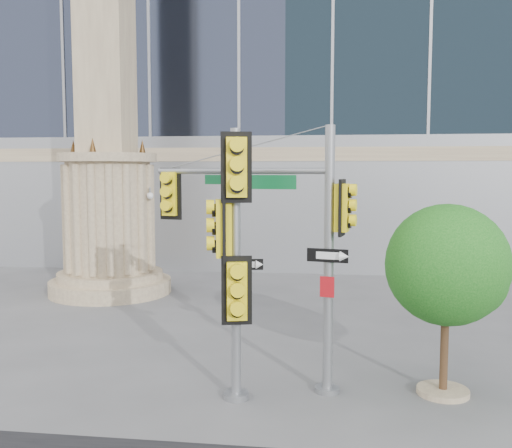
# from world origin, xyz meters

# --- Properties ---
(ground) EXTENTS (120.00, 120.00, 0.00)m
(ground) POSITION_xyz_m (0.00, 0.00, 0.00)
(ground) COLOR #545456
(ground) RESTS_ON ground
(monument) EXTENTS (4.40, 4.40, 16.60)m
(monument) POSITION_xyz_m (-6.00, 9.00, 5.52)
(monument) COLOR gray
(monument) RESTS_ON ground
(main_signal_pole) EXTENTS (4.10, 1.20, 5.36)m
(main_signal_pole) POSITION_xyz_m (1.03, 0.67, 3.32)
(main_signal_pole) COLOR slate
(main_signal_pole) RESTS_ON ground
(secondary_signal_pole) EXTENTS (0.97, 0.70, 5.27)m
(secondary_signal_pole) POSITION_xyz_m (0.17, -0.22, 3.10)
(secondary_signal_pole) COLOR slate
(secondary_signal_pole) RESTS_ON ground
(street_tree) EXTENTS (2.46, 2.40, 3.83)m
(street_tree) POSITION_xyz_m (4.33, 0.69, 2.52)
(street_tree) COLOR gray
(street_tree) RESTS_ON ground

